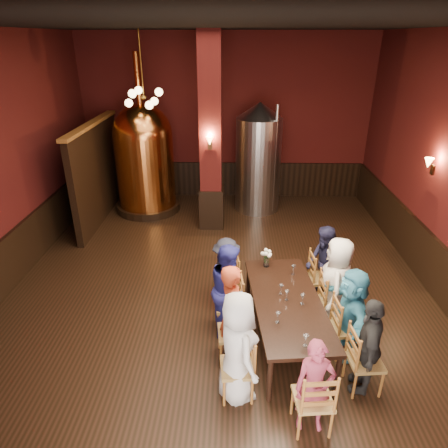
{
  "coord_description": "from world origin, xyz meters",
  "views": [
    {
      "loc": [
        0.26,
        -6.36,
        4.33
      ],
      "look_at": [
        0.08,
        0.2,
        1.25
      ],
      "focal_mm": 32.0,
      "sensor_mm": 36.0,
      "label": 1
    }
  ],
  "objects_px": {
    "person_0": "(237,347)",
    "steel_vessel": "(258,158)",
    "person_1": "(233,314)",
    "copper_kettle": "(145,158)",
    "dining_table": "(287,303)",
    "person_2": "(229,289)",
    "rose_vase": "(267,255)"
  },
  "relations": [
    {
      "from": "dining_table",
      "to": "person_2",
      "type": "xyz_separation_m",
      "value": [
        -0.88,
        0.25,
        0.08
      ]
    },
    {
      "from": "person_2",
      "to": "rose_vase",
      "type": "bearing_deg",
      "value": -42.85
    },
    {
      "from": "rose_vase",
      "to": "steel_vessel",
      "type": "bearing_deg",
      "value": 89.21
    },
    {
      "from": "dining_table",
      "to": "rose_vase",
      "type": "distance_m",
      "value": 1.04
    },
    {
      "from": "person_1",
      "to": "rose_vase",
      "type": "xyz_separation_m",
      "value": [
        0.56,
        1.37,
        0.18
      ]
    },
    {
      "from": "steel_vessel",
      "to": "rose_vase",
      "type": "height_order",
      "value": "steel_vessel"
    },
    {
      "from": "person_1",
      "to": "rose_vase",
      "type": "height_order",
      "value": "person_1"
    },
    {
      "from": "person_0",
      "to": "copper_kettle",
      "type": "bearing_deg",
      "value": -1.31
    },
    {
      "from": "person_0",
      "to": "person_1",
      "type": "relative_size",
      "value": 1.0
    },
    {
      "from": "person_1",
      "to": "copper_kettle",
      "type": "distance_m",
      "value": 6.1
    },
    {
      "from": "dining_table",
      "to": "steel_vessel",
      "type": "distance_m",
      "value": 5.37
    },
    {
      "from": "person_0",
      "to": "person_1",
      "type": "distance_m",
      "value": 0.67
    },
    {
      "from": "dining_table",
      "to": "person_0",
      "type": "height_order",
      "value": "person_0"
    },
    {
      "from": "person_2",
      "to": "rose_vase",
      "type": "relative_size",
      "value": 4.71
    },
    {
      "from": "person_1",
      "to": "copper_kettle",
      "type": "relative_size",
      "value": 0.39
    },
    {
      "from": "rose_vase",
      "to": "person_0",
      "type": "bearing_deg",
      "value": -103.84
    },
    {
      "from": "person_1",
      "to": "rose_vase",
      "type": "relative_size",
      "value": 4.82
    },
    {
      "from": "dining_table",
      "to": "steel_vessel",
      "type": "relative_size",
      "value": 0.86
    },
    {
      "from": "rose_vase",
      "to": "person_2",
      "type": "bearing_deg",
      "value": -131.1
    },
    {
      "from": "person_1",
      "to": "steel_vessel",
      "type": "bearing_deg",
      "value": -18.05
    },
    {
      "from": "person_2",
      "to": "person_1",
      "type": "bearing_deg",
      "value": -176.47
    },
    {
      "from": "dining_table",
      "to": "person_0",
      "type": "bearing_deg",
      "value": -130.36
    },
    {
      "from": "person_0",
      "to": "steel_vessel",
      "type": "relative_size",
      "value": 0.55
    },
    {
      "from": "dining_table",
      "to": "person_2",
      "type": "distance_m",
      "value": 0.92
    },
    {
      "from": "copper_kettle",
      "to": "steel_vessel",
      "type": "height_order",
      "value": "copper_kettle"
    },
    {
      "from": "dining_table",
      "to": "person_1",
      "type": "relative_size",
      "value": 1.58
    },
    {
      "from": "person_0",
      "to": "dining_table",
      "type": "bearing_deg",
      "value": -57.58
    },
    {
      "from": "person_0",
      "to": "copper_kettle",
      "type": "xyz_separation_m",
      "value": [
        -2.42,
        6.25,
        0.68
      ]
    },
    {
      "from": "copper_kettle",
      "to": "rose_vase",
      "type": "relative_size",
      "value": 12.38
    },
    {
      "from": "person_2",
      "to": "dining_table",
      "type": "bearing_deg",
      "value": -107.68
    },
    {
      "from": "dining_table",
      "to": "steel_vessel",
      "type": "height_order",
      "value": "steel_vessel"
    },
    {
      "from": "dining_table",
      "to": "steel_vessel",
      "type": "xyz_separation_m",
      "value": [
        -0.19,
        5.32,
        0.75
      ]
    }
  ]
}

